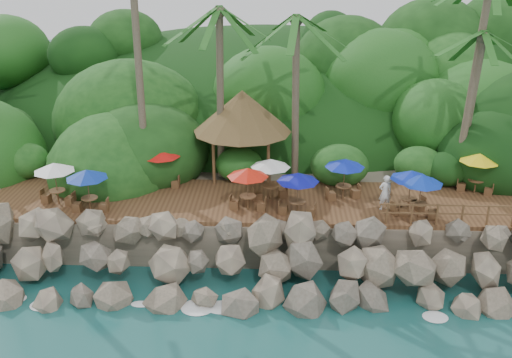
{
  "coord_description": "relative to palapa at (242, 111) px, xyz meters",
  "views": [
    {
      "loc": [
        1.02,
        -19.67,
        13.89
      ],
      "look_at": [
        0.0,
        6.0,
        3.4
      ],
      "focal_mm": 40.71,
      "sensor_mm": 36.0,
      "label": 1
    }
  ],
  "objects": [
    {
      "name": "seawall",
      "position": [
        0.85,
        -7.42,
        -4.64
      ],
      "size": [
        29.0,
        4.0,
        2.3
      ],
      "primitive_type": null,
      "color": "gray",
      "rests_on": "ground"
    },
    {
      "name": "jungle_foliage",
      "position": [
        0.85,
        5.58,
        -5.79
      ],
      "size": [
        44.0,
        16.0,
        12.0
      ],
      "primitive_type": null,
      "color": "#143811",
      "rests_on": "ground"
    },
    {
      "name": "ground",
      "position": [
        0.85,
        -9.42,
        -5.79
      ],
      "size": [
        140.0,
        140.0,
        0.0
      ],
      "primitive_type": "plane",
      "color": "#19514F",
      "rests_on": "ground"
    },
    {
      "name": "dining_clusters",
      "position": [
        1.16,
        -3.71,
        -1.76
      ],
      "size": [
        22.22,
        5.03,
        2.08
      ],
      "color": "brown",
      "rests_on": "terrace"
    },
    {
      "name": "terrace",
      "position": [
        0.85,
        -3.42,
        -3.59
      ],
      "size": [
        26.0,
        5.0,
        0.2
      ],
      "primitive_type": "cube",
      "color": "brown",
      "rests_on": "land_base"
    },
    {
      "name": "foam_line",
      "position": [
        0.85,
        -9.12,
        -5.76
      ],
      "size": [
        25.2,
        0.8,
        0.06
      ],
      "color": "white",
      "rests_on": "ground"
    },
    {
      "name": "land_base",
      "position": [
        0.85,
        6.58,
        -4.74
      ],
      "size": [
        32.0,
        25.2,
        2.1
      ],
      "primitive_type": "cube",
      "color": "gray",
      "rests_on": "ground"
    },
    {
      "name": "waiter",
      "position": [
        6.87,
        -4.26,
        -2.63
      ],
      "size": [
        0.7,
        0.54,
        1.72
      ],
      "primitive_type": "imported",
      "rotation": [
        0.0,
        0.0,
        3.36
      ],
      "color": "white",
      "rests_on": "terrace"
    },
    {
      "name": "jungle_hill",
      "position": [
        0.85,
        14.08,
        -5.79
      ],
      "size": [
        44.8,
        28.0,
        15.4
      ],
      "primitive_type": "ellipsoid",
      "color": "#143811",
      "rests_on": "ground"
    },
    {
      "name": "railing",
      "position": [
        10.03,
        -5.77,
        -2.88
      ],
      "size": [
        7.2,
        0.1,
        1.0
      ],
      "color": "brown",
      "rests_on": "terrace"
    },
    {
      "name": "palapa",
      "position": [
        0.0,
        0.0,
        0.0
      ],
      "size": [
        5.17,
        5.17,
        4.6
      ],
      "color": "brown",
      "rests_on": "ground"
    }
  ]
}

